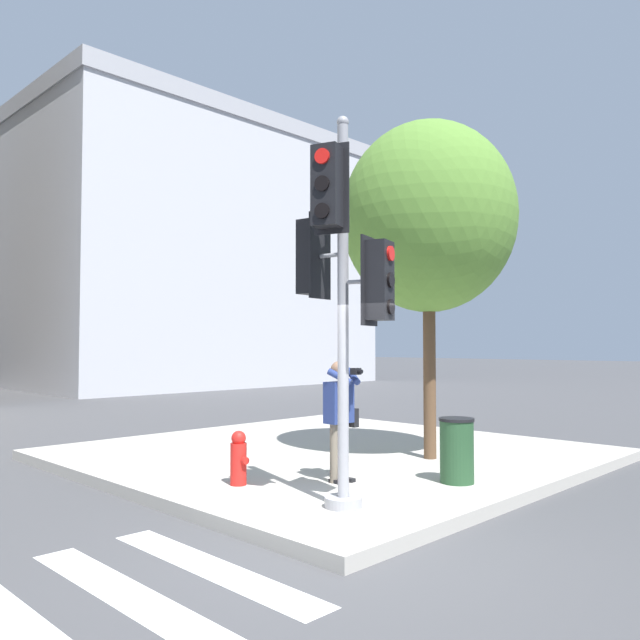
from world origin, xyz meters
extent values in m
plane|color=#424244|center=(0.00, 0.00, 0.00)|extent=(160.00, 160.00, 0.00)
cube|color=#ADA89E|center=(3.50, 3.50, 0.08)|extent=(8.00, 8.00, 0.17)
cube|color=silver|center=(-1.20, 0.51, 0.00)|extent=(0.39, 2.87, 0.01)
cube|color=silver|center=(-2.04, 0.51, 0.00)|extent=(0.39, 2.87, 0.01)
cube|color=silver|center=(-2.89, 0.51, 0.00)|extent=(0.39, 2.87, 0.01)
cylinder|color=#939399|center=(0.74, 0.65, 0.23)|extent=(0.44, 0.44, 0.12)
cylinder|color=#939399|center=(0.74, 0.65, 2.45)|extent=(0.13, 0.13, 4.34)
sphere|color=#939399|center=(0.74, 0.65, 4.66)|extent=(0.14, 0.14, 0.14)
cylinder|color=#939399|center=(0.71, 0.85, 3.10)|extent=(0.09, 0.28, 0.05)
cube|color=black|center=(0.67, 1.11, 3.10)|extent=(0.33, 0.28, 0.90)
cube|color=black|center=(0.69, 0.97, 3.10)|extent=(0.42, 0.09, 1.02)
cylinder|color=red|center=(0.65, 1.24, 3.40)|extent=(0.17, 0.06, 0.17)
cylinder|color=black|center=(0.65, 1.24, 3.10)|extent=(0.17, 0.06, 0.17)
cylinder|color=black|center=(0.65, 1.24, 2.80)|extent=(0.17, 0.06, 0.17)
cylinder|color=#939399|center=(0.80, 0.45, 2.76)|extent=(0.13, 0.28, 0.05)
cube|color=black|center=(0.87, 0.20, 2.76)|extent=(0.36, 0.31, 0.90)
cube|color=black|center=(0.83, 0.33, 2.76)|extent=(0.41, 0.14, 1.02)
cylinder|color=red|center=(0.91, 0.07, 3.06)|extent=(0.17, 0.08, 0.17)
cylinder|color=black|center=(0.91, 0.07, 2.76)|extent=(0.17, 0.08, 0.17)
cylinder|color=black|center=(0.91, 0.07, 2.46)|extent=(0.17, 0.08, 0.17)
cylinder|color=#939399|center=(0.55, 0.58, 3.79)|extent=(0.28, 0.14, 0.05)
cube|color=black|center=(0.30, 0.49, 3.79)|extent=(0.33, 0.36, 0.90)
cube|color=black|center=(0.43, 0.53, 3.79)|extent=(0.17, 0.40, 1.02)
cylinder|color=red|center=(0.18, 0.44, 4.09)|extent=(0.09, 0.17, 0.17)
cylinder|color=black|center=(0.18, 0.44, 3.79)|extent=(0.09, 0.17, 0.17)
cylinder|color=black|center=(0.18, 0.44, 3.49)|extent=(0.09, 0.17, 0.17)
cube|color=black|center=(1.59, 1.54, 0.19)|extent=(0.09, 0.24, 0.05)
cube|color=black|center=(1.79, 1.54, 0.19)|extent=(0.09, 0.24, 0.05)
cylinder|color=#6B6051|center=(1.59, 1.60, 0.57)|extent=(0.11, 0.11, 0.80)
cylinder|color=#6B6051|center=(1.79, 1.60, 0.57)|extent=(0.11, 0.11, 0.80)
cube|color=navy|center=(1.69, 1.60, 1.25)|extent=(0.40, 0.22, 0.57)
sphere|color=#8C664C|center=(1.69, 1.60, 1.70)|extent=(0.22, 0.22, 0.22)
cube|color=black|center=(1.69, 1.29, 1.68)|extent=(0.12, 0.10, 0.09)
cylinder|color=black|center=(1.69, 1.22, 1.68)|extent=(0.06, 0.08, 0.06)
cylinder|color=navy|center=(1.56, 1.46, 1.60)|extent=(0.23, 0.35, 0.23)
cylinder|color=navy|center=(1.83, 1.46, 1.60)|extent=(0.23, 0.35, 0.23)
cube|color=black|center=(1.97, 1.62, 1.01)|extent=(0.10, 0.20, 0.26)
cylinder|color=brown|center=(4.03, 1.72, 1.66)|extent=(0.21, 0.21, 3.00)
ellipsoid|color=#568433|center=(4.03, 1.72, 4.18)|extent=(2.90, 2.90, 3.19)
cylinder|color=red|center=(0.60, 2.42, 0.44)|extent=(0.22, 0.22, 0.56)
sphere|color=red|center=(0.60, 2.42, 0.79)|extent=(0.20, 0.20, 0.20)
cylinder|color=red|center=(0.60, 2.28, 0.51)|extent=(0.10, 0.06, 0.10)
cylinder|color=#234728|center=(2.77, 0.41, 0.58)|extent=(0.46, 0.46, 0.83)
cylinder|color=black|center=(2.77, 0.41, 1.02)|extent=(0.48, 0.48, 0.04)
cube|color=#BCBCC1|center=(14.46, 24.02, 6.38)|extent=(17.46, 10.68, 12.76)
cube|color=#A3A3A8|center=(14.46, 24.02, 13.16)|extent=(17.66, 10.88, 0.80)
camera|label=1|loc=(-4.61, -4.25, 2.03)|focal=35.00mm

